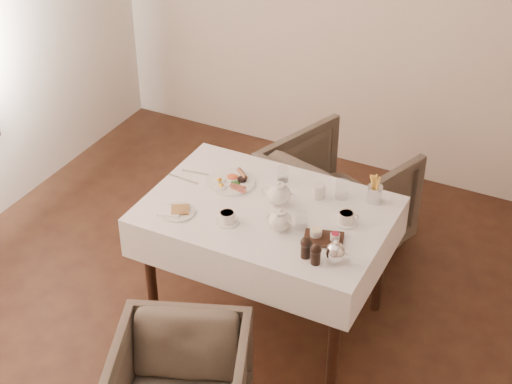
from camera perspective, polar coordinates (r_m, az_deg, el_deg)
The scene contains 19 objects.
table at distance 4.18m, azimuth 0.81°, elevation -2.50°, with size 1.28×0.88×0.75m.
armchair_far at distance 4.93m, azimuth 5.90°, elevation -0.47°, with size 0.75×0.77×0.70m, color #50453A.
breakfast_plate at distance 4.31m, azimuth -1.82°, elevation 0.79°, with size 0.27×0.27×0.03m.
side_plate at distance 4.10m, azimuth -5.84°, elevation -1.42°, with size 0.19×0.18×0.02m.
teapot_centre at distance 4.11m, azimuth 1.67°, elevation -0.05°, with size 0.18×0.14×0.14m, color white, non-canonical shape.
teapot_front at distance 3.92m, azimuth 1.76°, elevation -1.99°, with size 0.16×0.13×0.13m, color white, non-canonical shape.
creamer at distance 4.18m, azimuth 4.60°, elevation 0.08°, with size 0.07×0.07×0.08m, color white.
teacup_near at distance 4.00m, azimuth -2.10°, elevation -1.88°, with size 0.12×0.12×0.06m.
teacup_far at distance 4.02m, azimuth 6.57°, elevation -1.90°, with size 0.12×0.12×0.06m.
glass_left at distance 4.31m, azimuth 1.97°, elevation 1.32°, with size 0.06×0.06×0.09m, color silver.
glass_mid at distance 3.95m, azimuth 3.34°, elevation -2.08°, with size 0.06×0.06×0.09m, color silver.
glass_right at distance 4.19m, azimuth 6.29°, elevation 0.20°, with size 0.07×0.07×0.10m, color silver.
condiment_board at distance 3.90m, azimuth 4.94°, elevation -3.31°, with size 0.22×0.18×0.05m.
pepper_mill_left at distance 3.76m, azimuth 3.65°, elevation -4.03°, with size 0.06×0.06×0.12m, color black, non-canonical shape.
pepper_mill_right at distance 3.72m, azimuth 4.37°, elevation -4.52°, with size 0.05×0.05×0.11m, color black, non-canonical shape.
silver_pot at distance 3.74m, azimuth 5.81°, elevation -4.29°, with size 0.12×0.10×0.13m, color white, non-canonical shape.
fries_cup at distance 4.17m, azimuth 8.66°, elevation 0.16°, with size 0.08×0.08×0.17m.
cutlery_fork at distance 4.41m, azimuth -4.20°, elevation 1.38°, with size 0.02×0.20×0.00m, color silver.
cutlery_knife at distance 4.36m, azimuth -5.30°, elevation 0.94°, with size 0.02×0.20×0.00m, color silver.
Camera 1 is at (1.29, -2.35, 3.12)m, focal length 55.00 mm.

